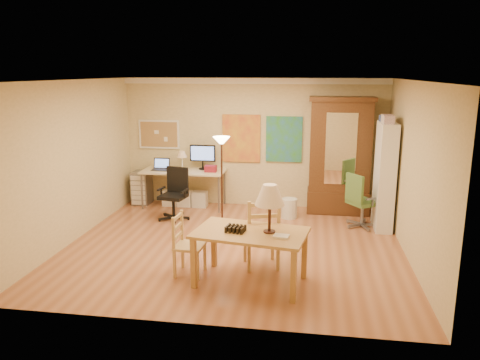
# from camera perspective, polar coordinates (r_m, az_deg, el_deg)

# --- Properties ---
(floor) EXTENTS (5.50, 5.50, 0.00)m
(floor) POSITION_cam_1_polar(r_m,az_deg,el_deg) (7.86, -0.73, -8.03)
(floor) COLOR #955735
(floor) RESTS_ON ground
(crown_molding) EXTENTS (5.50, 0.08, 0.12)m
(crown_molding) POSITION_cam_1_polar(r_m,az_deg,el_deg) (9.76, 1.64, 11.99)
(crown_molding) COLOR white
(crown_molding) RESTS_ON floor
(corkboard) EXTENTS (0.90, 0.04, 0.62)m
(corkboard) POSITION_cam_1_polar(r_m,az_deg,el_deg) (10.31, -9.82, 5.51)
(corkboard) COLOR #9D7A4A
(corkboard) RESTS_ON floor
(art_panel_left) EXTENTS (0.80, 0.04, 1.00)m
(art_panel_left) POSITION_cam_1_polar(r_m,az_deg,el_deg) (9.90, 0.16, 5.10)
(art_panel_left) COLOR gold
(art_panel_left) RESTS_ON floor
(art_panel_right) EXTENTS (0.75, 0.04, 0.95)m
(art_panel_right) POSITION_cam_1_polar(r_m,az_deg,el_deg) (9.81, 5.38, 4.96)
(art_panel_right) COLOR teal
(art_panel_right) RESTS_ON floor
(dining_table) EXTENTS (1.61, 1.12, 1.40)m
(dining_table) POSITION_cam_1_polar(r_m,az_deg,el_deg) (6.25, 2.13, -5.10)
(dining_table) COLOR olive
(dining_table) RESTS_ON floor
(ladder_chair_back) EXTENTS (0.60, 0.59, 1.06)m
(ladder_chair_back) POSITION_cam_1_polar(r_m,az_deg,el_deg) (6.90, 2.66, -6.72)
(ladder_chair_back) COLOR tan
(ladder_chair_back) RESTS_ON floor
(ladder_chair_left) EXTENTS (0.42, 0.43, 0.89)m
(ladder_chair_left) POSITION_cam_1_polar(r_m,az_deg,el_deg) (6.73, -6.41, -8.03)
(ladder_chair_left) COLOR tan
(ladder_chair_left) RESTS_ON floor
(torchiere_lamp) EXTENTS (0.31, 0.31, 1.70)m
(torchiere_lamp) POSITION_cam_1_polar(r_m,az_deg,el_deg) (8.43, -2.26, 3.04)
(torchiere_lamp) COLOR #3B2017
(torchiere_lamp) RESTS_ON floor
(computer_desk) EXTENTS (1.74, 0.76, 1.32)m
(computer_desk) POSITION_cam_1_polar(r_m,az_deg,el_deg) (10.02, -6.61, -0.53)
(computer_desk) COLOR #BCB18A
(computer_desk) RESTS_ON floor
(office_chair_black) EXTENTS (0.62, 0.62, 1.01)m
(office_chair_black) POSITION_cam_1_polar(r_m,az_deg,el_deg) (9.23, -8.01, -3.12)
(office_chair_black) COLOR black
(office_chair_black) RESTS_ON floor
(office_chair_green) EXTENTS (0.65, 0.64, 1.02)m
(office_chair_green) POSITION_cam_1_polar(r_m,az_deg,el_deg) (8.97, 14.49, -3.90)
(office_chair_green) COLOR slate
(office_chair_green) RESTS_ON floor
(drawer_cart) EXTENTS (0.36, 0.43, 0.72)m
(drawer_cart) POSITION_cam_1_polar(r_m,az_deg,el_deg) (10.40, -11.92, -0.93)
(drawer_cart) COLOR slate
(drawer_cart) RESTS_ON floor
(armoire) EXTENTS (1.28, 0.61, 2.35)m
(armoire) POSITION_cam_1_polar(r_m,az_deg,el_deg) (9.65, 12.01, 2.02)
(armoire) COLOR #3E2011
(armoire) RESTS_ON floor
(bookshelf) EXTENTS (0.29, 0.78, 1.95)m
(bookshelf) POSITION_cam_1_polar(r_m,az_deg,el_deg) (8.86, 17.20, 0.39)
(bookshelf) COLOR white
(bookshelf) RESTS_ON floor
(wastebin) EXTENTS (0.31, 0.31, 0.39)m
(wastebin) POSITION_cam_1_polar(r_m,az_deg,el_deg) (9.29, 6.02, -3.45)
(wastebin) COLOR silver
(wastebin) RESTS_ON floor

